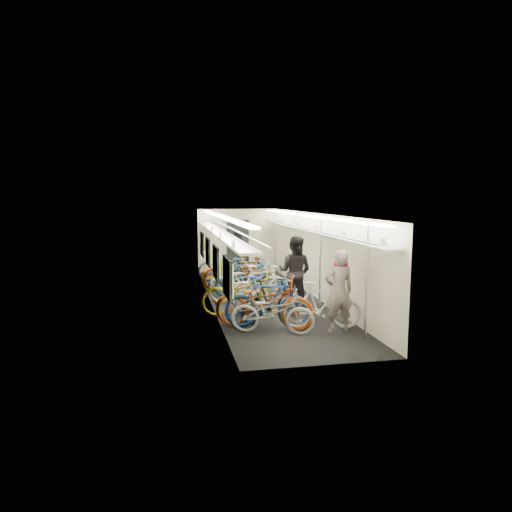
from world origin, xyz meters
name	(u,v)px	position (x,y,z in m)	size (l,w,h in m)	color
train_car_shell	(248,239)	(-0.36, 0.71, 1.66)	(10.00, 10.00, 10.00)	black
bicycle_0	(273,312)	(-0.50, -3.05, 0.46)	(0.62, 1.77, 0.93)	#A3A3A7
bicycle_1	(268,302)	(-0.51, -2.64, 0.57)	(0.54, 1.91, 1.15)	navy
bicycle_2	(264,303)	(-0.59, -2.65, 0.58)	(0.77, 2.19, 1.15)	#9F3E11
bicycle_3	(271,300)	(-0.32, -2.11, 0.50)	(0.47, 1.68, 1.01)	black
bicycle_4	(245,292)	(-0.81, -1.44, 0.56)	(0.74, 2.14, 1.12)	#BAA011
bicycle_5	(261,285)	(-0.25, -0.62, 0.55)	(0.52, 1.84, 1.11)	silver
bicycle_6	(247,282)	(-0.52, -0.12, 0.57)	(0.75, 2.16, 1.14)	#A5A5AA
bicycle_7	(248,278)	(-0.42, 0.37, 0.58)	(0.54, 1.92, 1.15)	navy
bicycle_8	(238,274)	(-0.57, 1.30, 0.56)	(0.74, 2.13, 1.12)	maroon
bicycle_9	(247,273)	(-0.25, 1.53, 0.52)	(0.49, 1.73, 1.04)	black
bicycle_10	(229,270)	(-0.70, 2.18, 0.54)	(0.72, 2.05, 1.08)	orange
bicycle_11	(322,305)	(0.62, -2.94, 0.52)	(0.49, 1.74, 1.05)	white
bicycle_12	(225,266)	(-0.68, 3.37, 0.49)	(0.65, 1.88, 0.99)	#5A5B5F
passenger_near	(339,291)	(0.91, -3.18, 0.88)	(0.64, 0.42, 1.76)	gray
passenger_mid	(295,272)	(0.60, -0.88, 0.93)	(0.90, 0.70, 1.86)	black
backpack	(341,271)	(1.01, -3.01, 1.28)	(0.26, 0.14, 0.38)	red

